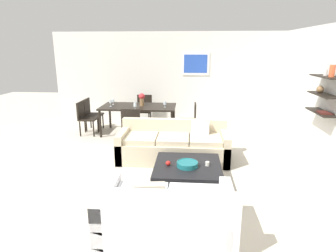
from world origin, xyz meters
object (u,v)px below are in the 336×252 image
at_px(sofa_beige, 174,146).
at_px(candle_jar, 207,164).
at_px(decorative_bowl, 187,164).
at_px(dining_table, 138,108).
at_px(dining_chair_left_near, 85,116).
at_px(dining_chair_head, 144,108).
at_px(wine_glass_right_near, 165,103).
at_px(dining_chair_left_far, 91,112).
at_px(dining_chair_foot, 132,124).
at_px(wine_glass_head, 141,99).
at_px(wine_glass_left_near, 110,102).
at_px(coffee_table, 188,175).
at_px(dining_chair_right_near, 191,118).
at_px(apple_on_coffee_table, 168,163).
at_px(centerpiece_vase, 142,98).
at_px(wine_glass_foot, 135,105).
at_px(wine_glass_left_far, 113,101).
at_px(loveseat_white, 166,216).

relative_size(sofa_beige, candle_jar, 32.23).
relative_size(decorative_bowl, dining_table, 0.18).
bearing_deg(dining_chair_left_near, dining_chair_head, 39.73).
bearing_deg(wine_glass_right_near, dining_chair_left_far, 170.32).
distance_m(dining_chair_foot, wine_glass_head, 1.42).
bearing_deg(wine_glass_head, sofa_beige, -65.21).
bearing_deg(wine_glass_left_near, dining_chair_left_far, 151.93).
xyz_separation_m(coffee_table, dining_chair_head, (-1.34, 3.89, 0.31)).
xyz_separation_m(coffee_table, dining_chair_right_near, (0.04, 2.74, 0.31)).
bearing_deg(apple_on_coffee_table, centerpiece_vase, 107.08).
relative_size(candle_jar, wine_glass_foot, 0.41).
xyz_separation_m(dining_chair_right_near, dining_chair_head, (-1.38, 1.15, 0.00)).
distance_m(wine_glass_left_far, wine_glass_head, 0.78).
distance_m(candle_jar, dining_table, 3.43).
height_order(wine_glass_head, centerpiece_vase, centerpiece_vase).
height_order(dining_chair_foot, wine_glass_left_far, wine_glass_left_far).
bearing_deg(wine_glass_right_near, wine_glass_left_far, 169.92).
height_order(sofa_beige, decorative_bowl, sofa_beige).
relative_size(dining_chair_head, wine_glass_right_near, 6.10).
bearing_deg(apple_on_coffee_table, dining_chair_left_near, 130.72).
relative_size(coffee_table, centerpiece_vase, 3.25).
distance_m(apple_on_coffee_table, wine_glass_right_near, 2.95).
bearing_deg(dining_chair_left_far, wine_glass_foot, -26.28).
relative_size(dining_chair_left_near, wine_glass_head, 5.48).
bearing_deg(loveseat_white, dining_chair_left_far, 118.61).
height_order(sofa_beige, coffee_table, sofa_beige).
bearing_deg(dining_chair_left_far, dining_chair_left_near, -90.00).
distance_m(loveseat_white, wine_glass_head, 4.94).
relative_size(dining_chair_head, wine_glass_left_near, 5.24).
bearing_deg(wine_glass_right_near, candle_jar, -71.62).
height_order(decorative_bowl, dining_chair_left_near, dining_chair_left_near).
relative_size(sofa_beige, dining_chair_head, 2.51).
relative_size(dining_table, centerpiece_vase, 5.78).
xyz_separation_m(dining_chair_left_far, dining_chair_head, (1.38, 0.69, 0.00)).
distance_m(wine_glass_left_near, wine_glass_foot, 0.78).
height_order(wine_glass_right_near, wine_glass_foot, wine_glass_foot).
bearing_deg(loveseat_white, dining_chair_head, 101.87).
height_order(sofa_beige, dining_chair_left_far, dining_chair_left_far).
distance_m(apple_on_coffee_table, centerpiece_vase, 3.22).
bearing_deg(coffee_table, dining_chair_foot, 123.31).
xyz_separation_m(loveseat_white, wine_glass_head, (-1.10, 4.78, 0.57)).
bearing_deg(decorative_bowl, dining_chair_head, 108.65).
height_order(coffee_table, dining_chair_foot, dining_chair_foot).
xyz_separation_m(dining_table, dining_chair_left_near, (-1.38, -0.23, -0.18)).
bearing_deg(dining_chair_left_near, candle_jar, -42.12).
xyz_separation_m(candle_jar, wine_glass_head, (-1.66, 3.44, 0.45)).
relative_size(loveseat_white, dining_chair_right_near, 1.82).
xyz_separation_m(candle_jar, dining_chair_head, (-1.66, 3.90, 0.09)).
xyz_separation_m(dining_table, wine_glass_left_near, (-0.71, -0.13, 0.18)).
height_order(dining_chair_foot, dining_chair_left_far, same).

